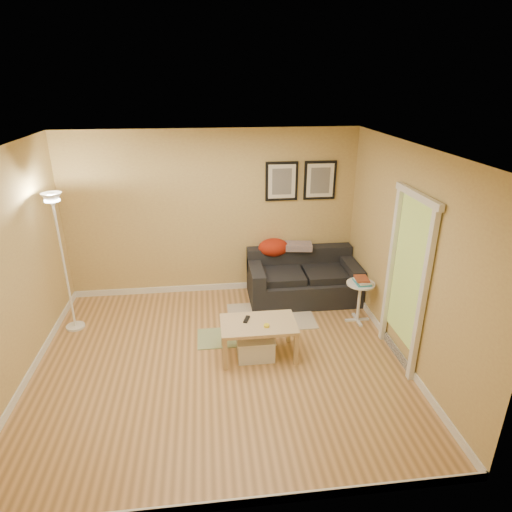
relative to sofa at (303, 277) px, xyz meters
name	(u,v)px	position (x,y,z in m)	size (l,w,h in m)	color
floor	(220,362)	(-1.38, -1.53, -0.38)	(4.50, 4.50, 0.00)	tan
ceiling	(212,149)	(-1.38, -1.53, 2.23)	(4.50, 4.50, 0.00)	white
wall_back	(212,215)	(-1.38, 0.47, 0.92)	(4.50, 4.50, 0.00)	tan
wall_front	(227,381)	(-1.38, -3.53, 0.92)	(4.50, 4.50, 0.00)	tan
wall_left	(6,277)	(-3.63, -1.53, 0.92)	(4.00, 4.00, 0.00)	tan
wall_right	(407,257)	(0.87, -1.53, 0.92)	(4.00, 4.00, 0.00)	tan
baseboard_back	(215,287)	(-1.38, 0.46, -0.33)	(4.50, 0.02, 0.10)	white
baseboard_front	(230,504)	(-1.38, -3.52, -0.33)	(4.50, 0.02, 0.10)	white
baseboard_left	(31,372)	(-3.62, -1.53, -0.33)	(0.02, 4.00, 0.10)	white
baseboard_right	(393,346)	(0.86, -1.53, -0.33)	(0.02, 4.00, 0.10)	white
sofa	(303,277)	(0.00, 0.00, 0.00)	(1.70, 0.90, 0.75)	black
red_throw	(273,247)	(-0.43, 0.31, 0.40)	(0.48, 0.36, 0.28)	#B93411
plaid_throw	(299,246)	(-0.03, 0.29, 0.41)	(0.42, 0.26, 0.10)	tan
framed_print_left	(282,181)	(-0.30, 0.45, 1.43)	(0.50, 0.04, 0.60)	black
framed_print_right	(320,180)	(0.30, 0.45, 1.43)	(0.50, 0.04, 0.60)	black
area_rug	(271,316)	(-0.59, -0.51, -0.37)	(1.25, 0.85, 0.01)	beige
green_runner	(224,338)	(-1.31, -1.00, -0.37)	(0.70, 0.50, 0.01)	#668C4C
coffee_table	(258,339)	(-0.89, -1.43, -0.14)	(0.94, 0.57, 0.47)	tan
remote_control	(247,319)	(-1.03, -1.35, 0.10)	(0.05, 0.16, 0.02)	black
tape_roll	(267,326)	(-0.80, -1.54, 0.11)	(0.07, 0.07, 0.03)	yellow
storage_bin	(255,347)	(-0.93, -1.48, -0.23)	(0.47, 0.34, 0.29)	white
side_table	(359,302)	(0.64, -0.78, -0.07)	(0.40, 0.40, 0.61)	white
book_stack	(362,280)	(0.66, -0.78, 0.27)	(0.20, 0.26, 0.08)	teal
floor_lamp	(65,268)	(-3.38, -0.48, 0.55)	(0.25, 0.25, 1.95)	white
doorway	(405,284)	(0.82, -1.68, 0.65)	(0.12, 1.01, 2.13)	white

